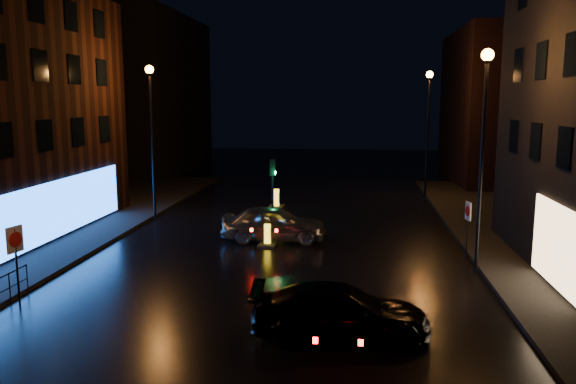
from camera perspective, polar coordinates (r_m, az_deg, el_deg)
name	(u,v)px	position (r m, az deg, el deg)	size (l,w,h in m)	color
ground	(245,326)	(16.99, -4.42, -13.38)	(120.00, 120.00, 0.00)	black
building_far_left	(146,95)	(53.87, -14.21, 9.54)	(8.00, 16.00, 14.00)	black
building_far_right	(504,107)	(48.84, 21.07, 8.08)	(8.00, 14.00, 12.00)	black
street_lamp_lfar	(151,118)	(31.34, -13.72, 7.27)	(0.44, 0.44, 8.37)	black
street_lamp_rnear	(484,127)	(21.90, 19.25, 6.23)	(0.44, 0.44, 8.37)	black
street_lamp_rfar	(428,115)	(37.67, 14.04, 7.56)	(0.44, 0.44, 8.37)	black
traffic_signal	(273,213)	(30.29, -1.55, -2.18)	(1.40, 2.40, 3.45)	black
silver_hatchback	(274,223)	(26.37, -1.45, -3.20)	(1.95, 4.85, 1.65)	#9A9EA2
dark_sedan	(341,311)	(16.06, 5.37, -11.99)	(2.03, 5.00, 1.45)	black
bollard_near	(267,241)	(25.65, -2.10, -4.97)	(0.80, 1.16, 0.99)	black
bollard_far	(276,204)	(34.48, -1.19, -1.19)	(0.92, 1.34, 1.15)	black
road_sign_left	(15,246)	(19.99, -25.96, -4.98)	(0.21, 0.62, 2.59)	black
road_sign_right	(468,216)	(24.73, 17.81, -2.30)	(0.16, 0.57, 2.34)	black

